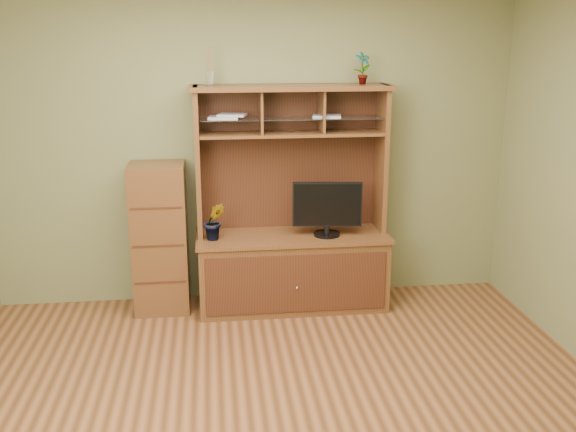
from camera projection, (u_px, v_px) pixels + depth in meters
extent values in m
cube|color=#4F2D16|center=(279.00, 419.00, 3.99)|extent=(4.50, 4.00, 0.02)
cube|color=olive|center=(254.00, 148.00, 5.54)|extent=(4.50, 0.02, 2.70)
cube|color=olive|center=(357.00, 404.00, 1.70)|extent=(4.50, 0.02, 2.70)
cube|color=#4C2A15|center=(292.00, 272.00, 5.57)|extent=(1.60, 0.55, 0.62)
cube|color=black|center=(297.00, 284.00, 5.30)|extent=(1.50, 0.01, 0.50)
sphere|color=silver|center=(297.00, 288.00, 5.30)|extent=(0.02, 0.02, 0.02)
cube|color=#4C2A15|center=(293.00, 236.00, 5.48)|extent=(1.64, 0.59, 0.03)
cube|color=#4C2A15|center=(198.00, 162.00, 5.31)|extent=(0.04, 0.35, 1.25)
cube|color=#4C2A15|center=(381.00, 158.00, 5.49)|extent=(0.04, 0.35, 1.25)
cube|color=black|center=(289.00, 157.00, 5.56)|extent=(1.52, 0.02, 1.25)
cube|color=#4C2A15|center=(291.00, 87.00, 5.24)|extent=(1.66, 0.40, 0.04)
cube|color=#4C2A15|center=(291.00, 134.00, 5.34)|extent=(1.52, 0.32, 0.02)
cube|color=#4C2A15|center=(261.00, 112.00, 5.26)|extent=(0.02, 0.31, 0.35)
cube|color=#4C2A15|center=(322.00, 111.00, 5.32)|extent=(0.02, 0.31, 0.35)
cube|color=silver|center=(291.00, 118.00, 5.30)|extent=(1.50, 0.27, 0.01)
cylinder|color=black|center=(327.00, 234.00, 5.45)|extent=(0.22, 0.22, 0.02)
cylinder|color=black|center=(327.00, 229.00, 5.44)|extent=(0.04, 0.04, 0.07)
cube|color=black|center=(327.00, 204.00, 5.38)|extent=(0.58, 0.12, 0.38)
imported|color=#32511C|center=(214.00, 221.00, 5.30)|extent=(0.19, 0.15, 0.32)
imported|color=#2F6222|center=(362.00, 68.00, 5.26)|extent=(0.16, 0.13, 0.27)
cylinder|color=silver|center=(210.00, 79.00, 5.14)|extent=(0.06, 0.06, 0.11)
cylinder|color=olive|center=(209.00, 58.00, 5.10)|extent=(0.04, 0.04, 0.20)
cube|color=#ACABB0|center=(224.00, 117.00, 5.24)|extent=(0.26, 0.21, 0.02)
cube|color=#ACABB0|center=(232.00, 115.00, 5.24)|extent=(0.26, 0.22, 0.02)
cube|color=#ACABB0|center=(327.00, 116.00, 5.34)|extent=(0.26, 0.22, 0.02)
cube|color=#4C2A15|center=(160.00, 238.00, 5.42)|extent=(0.46, 0.41, 1.28)
cube|color=black|center=(160.00, 282.00, 5.31)|extent=(0.42, 0.01, 0.02)
cube|color=black|center=(158.00, 246.00, 5.22)|extent=(0.42, 0.01, 0.01)
cube|color=black|center=(156.00, 208.00, 5.13)|extent=(0.42, 0.01, 0.01)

